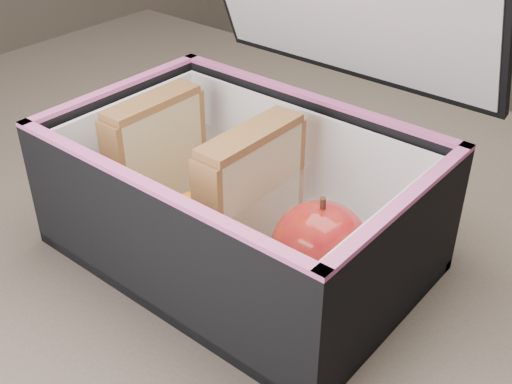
% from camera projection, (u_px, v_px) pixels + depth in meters
% --- Properties ---
extents(kitchen_table, '(1.20, 0.80, 0.75)m').
position_uv_depth(kitchen_table, '(261.00, 299.00, 0.66)').
color(kitchen_table, brown).
rests_on(kitchen_table, ground).
extents(lunch_bag, '(0.31, 0.28, 0.30)m').
position_uv_depth(lunch_bag, '(243.00, 188.00, 0.54)').
color(lunch_bag, black).
rests_on(lunch_bag, kitchen_table).
extents(plastic_tub, '(0.16, 0.11, 0.07)m').
position_uv_depth(plastic_tub, '(202.00, 194.00, 0.57)').
color(plastic_tub, white).
rests_on(plastic_tub, lunch_bag).
extents(sandwich_left, '(0.03, 0.10, 0.11)m').
position_uv_depth(sandwich_left, '(156.00, 152.00, 0.59)').
color(sandwich_left, tan).
rests_on(sandwich_left, plastic_tub).
extents(sandwich_right, '(0.03, 0.10, 0.11)m').
position_uv_depth(sandwich_right, '(251.00, 192.00, 0.52)').
color(sandwich_right, tan).
rests_on(sandwich_right, plastic_tub).
extents(carrot_sticks, '(0.05, 0.14, 0.03)m').
position_uv_depth(carrot_sticks, '(208.00, 203.00, 0.58)').
color(carrot_sticks, orange).
rests_on(carrot_sticks, plastic_tub).
extents(paper_napkin, '(0.09, 0.10, 0.01)m').
position_uv_depth(paper_napkin, '(325.00, 284.00, 0.51)').
color(paper_napkin, white).
rests_on(paper_napkin, lunch_bag).
extents(red_apple, '(0.10, 0.10, 0.08)m').
position_uv_depth(red_apple, '(320.00, 246.00, 0.49)').
color(red_apple, maroon).
rests_on(red_apple, paper_napkin).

